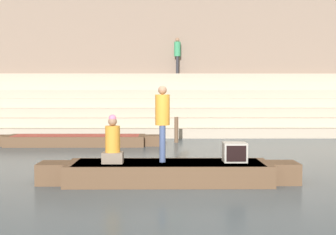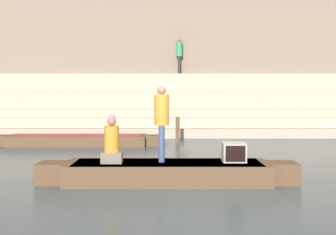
# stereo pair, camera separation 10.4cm
# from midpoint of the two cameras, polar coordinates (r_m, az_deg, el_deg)

# --- Properties ---
(ground_plane) EXTENTS (120.00, 120.00, 0.00)m
(ground_plane) POSITION_cam_midpoint_polar(r_m,az_deg,el_deg) (9.70, 3.40, -8.59)
(ground_plane) COLOR #3D4C56
(ghat_steps) EXTENTS (36.00, 4.25, 2.83)m
(ghat_steps) POSITION_cam_midpoint_polar(r_m,az_deg,el_deg) (22.11, 1.20, 0.75)
(ghat_steps) COLOR tan
(ghat_steps) RESTS_ON ground
(back_wall) EXTENTS (34.20, 1.28, 7.37)m
(back_wall) POSITION_cam_midpoint_polar(r_m,az_deg,el_deg) (24.26, 1.06, 7.23)
(back_wall) COLOR #7F6B5B
(back_wall) RESTS_ON ground
(rowboat_main) EXTENTS (5.59, 1.43, 0.45)m
(rowboat_main) POSITION_cam_midpoint_polar(r_m,az_deg,el_deg) (10.16, -0.24, -6.66)
(rowboat_main) COLOR brown
(rowboat_main) RESTS_ON ground
(person_standing) EXTENTS (0.32, 0.32, 1.65)m
(person_standing) POSITION_cam_midpoint_polar(r_m,az_deg,el_deg) (10.15, -0.98, -0.04)
(person_standing) COLOR #3D4C75
(person_standing) RESTS_ON rowboat_main
(person_rowing) EXTENTS (0.44, 0.35, 1.04)m
(person_rowing) POSITION_cam_midpoint_polar(r_m,az_deg,el_deg) (10.04, -7.06, -3.17)
(person_rowing) COLOR #756656
(person_rowing) RESTS_ON rowboat_main
(tv_set) EXTENTS (0.50, 0.48, 0.42)m
(tv_set) POSITION_cam_midpoint_polar(r_m,az_deg,el_deg) (10.27, 7.84, -4.21)
(tv_set) COLOR #9E998E
(tv_set) RESTS_ON rowboat_main
(moored_boat_shore) EXTENTS (6.35, 1.28, 0.37)m
(moored_boat_shore) POSITION_cam_midpoint_polar(r_m,az_deg,el_deg) (17.32, -11.30, -2.71)
(moored_boat_shore) COLOR brown
(moored_boat_shore) RESTS_ON ground
(mooring_post) EXTENTS (0.15, 0.15, 0.98)m
(mooring_post) POSITION_cam_midpoint_polar(r_m,az_deg,el_deg) (17.95, 0.86, -1.51)
(mooring_post) COLOR brown
(mooring_post) RESTS_ON ground
(person_on_steps) EXTENTS (0.32, 0.32, 1.78)m
(person_on_steps) POSITION_cam_midpoint_polar(r_m,az_deg,el_deg) (23.38, 1.02, 7.89)
(person_on_steps) COLOR #28282D
(person_on_steps) RESTS_ON ghat_steps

